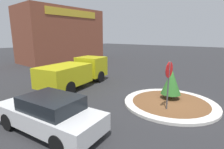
% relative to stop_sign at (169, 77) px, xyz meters
% --- Properties ---
extents(ground_plane, '(120.00, 120.00, 0.00)m').
position_rel_stop_sign_xyz_m(ground_plane, '(1.02, 0.26, -1.74)').
color(ground_plane, '#2D2D30').
extents(traffic_island, '(4.92, 4.92, 0.14)m').
position_rel_stop_sign_xyz_m(traffic_island, '(1.02, 0.26, -1.67)').
color(traffic_island, silver).
rests_on(traffic_island, ground_plane).
extents(stop_sign, '(0.76, 0.07, 2.49)m').
position_rel_stop_sign_xyz_m(stop_sign, '(0.00, 0.00, 0.00)').
color(stop_sign, '#4C4C51').
rests_on(stop_sign, ground_plane).
extents(island_shrub, '(1.10, 1.10, 1.67)m').
position_rel_stop_sign_xyz_m(island_shrub, '(1.55, 0.47, -0.63)').
color(island_shrub, brown).
rests_on(island_shrub, traffic_island).
extents(utility_truck, '(6.21, 3.38, 1.96)m').
position_rel_stop_sign_xyz_m(utility_truck, '(-0.06, 7.04, -0.67)').
color(utility_truck, gold).
rests_on(utility_truck, ground_plane).
extents(storefront_building, '(11.27, 6.07, 7.42)m').
position_rel_stop_sign_xyz_m(storefront_building, '(7.01, 19.46, 1.97)').
color(storefront_building, brown).
rests_on(storefront_building, ground_plane).
extents(parked_sedan_white, '(2.50, 4.80, 1.45)m').
position_rel_stop_sign_xyz_m(parked_sedan_white, '(-4.70, 2.67, -1.00)').
color(parked_sedan_white, silver).
rests_on(parked_sedan_white, ground_plane).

